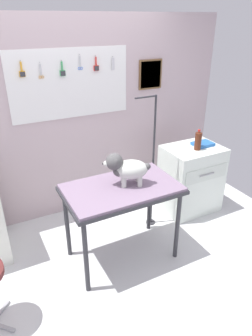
{
  "coord_description": "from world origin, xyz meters",
  "views": [
    {
      "loc": [
        -0.99,
        -2.04,
        2.24
      ],
      "look_at": [
        0.16,
        0.2,
        1.0
      ],
      "focal_mm": 32.63,
      "sensor_mm": 36.0,
      "label": 1
    }
  ],
  "objects_px": {
    "dog": "(126,168)",
    "cabinet_right": "(191,179)",
    "grooming_table": "(122,194)",
    "soda_bottle": "(198,140)",
    "grooming_arm": "(152,170)"
  },
  "relations": [
    {
      "from": "grooming_table",
      "to": "grooming_arm",
      "type": "distance_m",
      "value": 0.65
    },
    {
      "from": "grooming_arm",
      "to": "soda_bottle",
      "type": "xyz_separation_m",
      "value": [
        0.62,
        0.0,
        0.24
      ]
    },
    {
      "from": "dog",
      "to": "soda_bottle",
      "type": "relative_size",
      "value": 1.76
    },
    {
      "from": "grooming_table",
      "to": "grooming_arm",
      "type": "xyz_separation_m",
      "value": [
        0.55,
        0.35,
        -0.02
      ]
    },
    {
      "from": "grooming_arm",
      "to": "dog",
      "type": "relative_size",
      "value": 3.6
    },
    {
      "from": "grooming_table",
      "to": "cabinet_right",
      "type": "distance_m",
      "value": 1.28
    },
    {
      "from": "grooming_table",
      "to": "dog",
      "type": "height_order",
      "value": "dog"
    },
    {
      "from": "grooming_table",
      "to": "cabinet_right",
      "type": "bearing_deg",
      "value": 19.2
    },
    {
      "from": "grooming_arm",
      "to": "soda_bottle",
      "type": "distance_m",
      "value": 0.66
    },
    {
      "from": "grooming_table",
      "to": "soda_bottle",
      "type": "bearing_deg",
      "value": 16.53
    },
    {
      "from": "dog",
      "to": "soda_bottle",
      "type": "distance_m",
      "value": 1.16
    },
    {
      "from": "grooming_table",
      "to": "soda_bottle",
      "type": "relative_size",
      "value": 4.43
    },
    {
      "from": "grooming_table",
      "to": "cabinet_right",
      "type": "height_order",
      "value": "cabinet_right"
    },
    {
      "from": "soda_bottle",
      "to": "grooming_table",
      "type": "bearing_deg",
      "value": -163.47
    },
    {
      "from": "dog",
      "to": "cabinet_right",
      "type": "distance_m",
      "value": 1.32
    }
  ]
}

